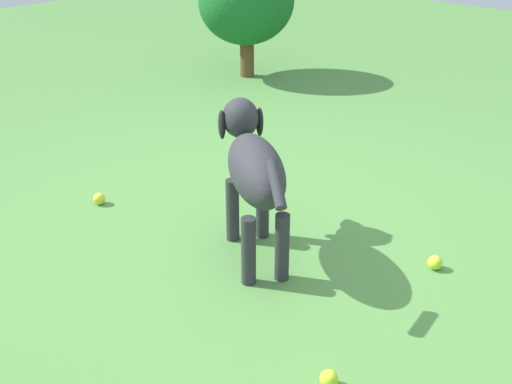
# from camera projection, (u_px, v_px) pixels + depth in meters

# --- Properties ---
(ground) EXTENTS (14.00, 14.00, 0.00)m
(ground) POSITION_uv_depth(u_px,v_px,m) (247.00, 241.00, 3.11)
(ground) COLOR #548C42
(dog) EXTENTS (0.61, 0.84, 0.67)m
(dog) POSITION_uv_depth(u_px,v_px,m) (253.00, 167.00, 2.83)
(dog) COLOR #2D2D33
(dog) RESTS_ON ground
(tennis_ball_0) EXTENTS (0.07, 0.07, 0.07)m
(tennis_ball_0) POSITION_uv_depth(u_px,v_px,m) (99.00, 199.00, 3.45)
(tennis_ball_0) COLOR yellow
(tennis_ball_0) RESTS_ON ground
(tennis_ball_1) EXTENTS (0.07, 0.07, 0.07)m
(tennis_ball_1) POSITION_uv_depth(u_px,v_px,m) (435.00, 263.00, 2.87)
(tennis_ball_1) COLOR #CFE336
(tennis_ball_1) RESTS_ON ground
(tennis_ball_2) EXTENTS (0.07, 0.07, 0.07)m
(tennis_ball_2) POSITION_uv_depth(u_px,v_px,m) (329.00, 379.00, 2.20)
(tennis_ball_2) COLOR #C7DE2D
(tennis_ball_2) RESTS_ON ground
(shrub_far) EXTENTS (0.88, 0.79, 1.04)m
(shrub_far) POSITION_uv_depth(u_px,v_px,m) (247.00, 1.00, 5.48)
(shrub_far) COLOR brown
(shrub_far) RESTS_ON ground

